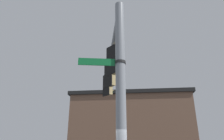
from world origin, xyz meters
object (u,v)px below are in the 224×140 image
object	(u,v)px
traffic_light_nearest_pole	(115,61)
traffic_light_mid_inner	(111,75)
street_name_sign	(109,62)
traffic_light_mid_outer	(109,86)

from	to	relation	value
traffic_light_nearest_pole	traffic_light_mid_inner	distance (m)	1.72
street_name_sign	traffic_light_mid_outer	bearing A→B (deg)	139.98
traffic_light_nearest_pole	traffic_light_mid_outer	size ratio (longest dim) A/B	1.00
traffic_light_nearest_pole	street_name_sign	bearing A→B (deg)	-46.56
traffic_light_mid_inner	traffic_light_mid_outer	xyz separation A→B (m)	(-1.39, 1.02, 0.00)
traffic_light_nearest_pole	traffic_light_mid_inner	world-z (taller)	same
traffic_light_mid_inner	traffic_light_mid_outer	distance (m)	1.72
traffic_light_nearest_pole	street_name_sign	size ratio (longest dim) A/B	1.11
traffic_light_nearest_pole	street_name_sign	distance (m)	2.14
traffic_light_mid_inner	street_name_sign	xyz separation A→B (m)	(2.73, -2.43, -0.89)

